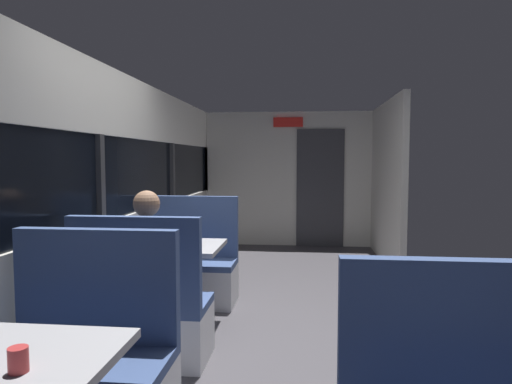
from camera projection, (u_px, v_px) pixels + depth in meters
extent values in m
cube|color=#423F44|center=(269.00, 341.00, 3.76)|extent=(3.30, 9.20, 0.02)
cube|color=beige|center=(100.00, 279.00, 3.88)|extent=(0.08, 8.40, 0.95)
cube|color=beige|center=(96.00, 98.00, 3.77)|extent=(0.08, 8.40, 0.60)
cube|color=black|center=(96.00, 179.00, 3.82)|extent=(0.03, 8.40, 0.75)
cube|color=#2D2D30|center=(100.00, 179.00, 3.82)|extent=(0.06, 0.08, 0.75)
cube|color=#2D2D30|center=(172.00, 172.00, 5.90)|extent=(0.06, 0.08, 0.75)
cube|color=#2D2D30|center=(206.00, 169.00, 7.98)|extent=(0.06, 0.08, 0.75)
cube|color=beige|center=(288.00, 179.00, 7.85)|extent=(2.90, 0.08, 2.30)
cube|color=#333338|center=(320.00, 188.00, 7.75)|extent=(0.80, 0.04, 2.00)
cube|color=red|center=(288.00, 122.00, 7.72)|extent=(0.50, 0.03, 0.16)
cube|color=beige|center=(386.00, 183.00, 6.50)|extent=(0.08, 2.40, 2.30)
cube|color=#384C7A|center=(81.00, 362.00, 2.41)|extent=(0.95, 0.50, 0.06)
cube|color=#384C7A|center=(97.00, 285.00, 2.59)|extent=(0.95, 0.08, 0.65)
cylinder|color=#9E9EA3|center=(171.00, 288.00, 4.04)|extent=(0.10, 0.10, 0.70)
cube|color=#99999E|center=(170.00, 247.00, 4.02)|extent=(0.90, 0.70, 0.04)
cube|color=silver|center=(146.00, 333.00, 3.40)|extent=(0.95, 0.50, 0.39)
cube|color=#384C7A|center=(145.00, 304.00, 3.38)|extent=(0.95, 0.50, 0.06)
cube|color=#384C7A|center=(134.00, 263.00, 3.15)|extent=(0.95, 0.08, 0.65)
cube|color=silver|center=(190.00, 285.00, 4.71)|extent=(0.95, 0.50, 0.39)
cube|color=#384C7A|center=(189.00, 263.00, 4.69)|extent=(0.95, 0.50, 0.06)
cube|color=#384C7A|center=(194.00, 226.00, 4.88)|extent=(0.95, 0.08, 0.65)
cube|color=#384C7A|center=(459.00, 340.00, 1.81)|extent=(0.95, 0.08, 0.65)
cube|color=#26262D|center=(146.00, 329.00, 3.40)|extent=(0.30, 0.36, 0.45)
cube|color=#3F598C|center=(147.00, 258.00, 3.41)|extent=(0.34, 0.22, 0.60)
sphere|color=#8C664C|center=(147.00, 204.00, 3.40)|extent=(0.20, 0.20, 0.20)
cylinder|color=#3F598C|center=(130.00, 250.00, 3.61)|extent=(0.07, 0.28, 0.07)
cylinder|color=#3F598C|center=(179.00, 251.00, 3.57)|extent=(0.07, 0.28, 0.07)
cylinder|color=#B23333|center=(18.00, 360.00, 1.61)|extent=(0.07, 0.07, 0.09)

